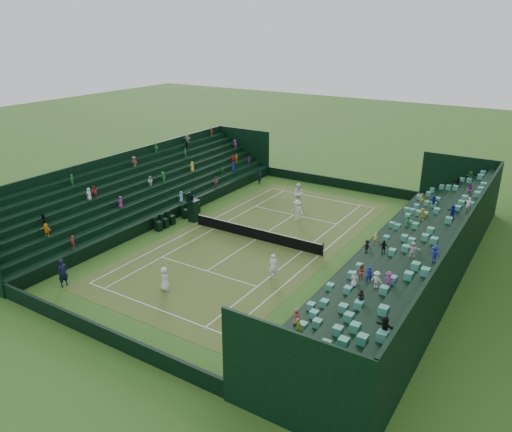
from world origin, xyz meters
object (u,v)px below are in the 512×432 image
object	(u,v)px
tennis_net	(256,233)
umpire_chair	(193,208)
player_far_west	(299,194)
player_near_west	(165,279)
player_near_east	(273,266)
player_far_east	(297,210)

from	to	relation	value
tennis_net	umpire_chair	world-z (taller)	umpire_chair
umpire_chair	player_far_west	bearing A→B (deg)	57.41
player_far_west	player_near_west	bearing A→B (deg)	-86.83
player_near_east	tennis_net	bearing A→B (deg)	-79.04
player_near_east	player_far_east	world-z (taller)	player_far_east
tennis_net	player_near_east	distance (m)	6.50
player_near_west	player_far_east	distance (m)	15.41
player_near_east	player_far_east	distance (m)	10.87
tennis_net	player_near_east	size ratio (longest dim) A/B	6.54
tennis_net	umpire_chair	size ratio (longest dim) A/B	4.10
umpire_chair	tennis_net	bearing A→B (deg)	-4.05
umpire_chair	player_near_west	world-z (taller)	umpire_chair
player_near_east	player_far_west	xyz separation A→B (m)	(-5.43, 14.06, 0.10)
tennis_net	player_far_west	bearing A→B (deg)	96.54
player_near_east	player_near_west	bearing A→B (deg)	13.81
player_near_west	player_near_east	xyz separation A→B (m)	(5.05, 5.07, 0.09)
player_near_east	player_far_east	size ratio (longest dim) A/B	0.97
player_far_east	player_far_west	bearing A→B (deg)	119.49
umpire_chair	player_far_east	bearing A→B (deg)	33.77
tennis_net	player_far_east	size ratio (longest dim) A/B	6.36
tennis_net	player_near_east	bearing A→B (deg)	-47.73
umpire_chair	player_near_east	world-z (taller)	umpire_chair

